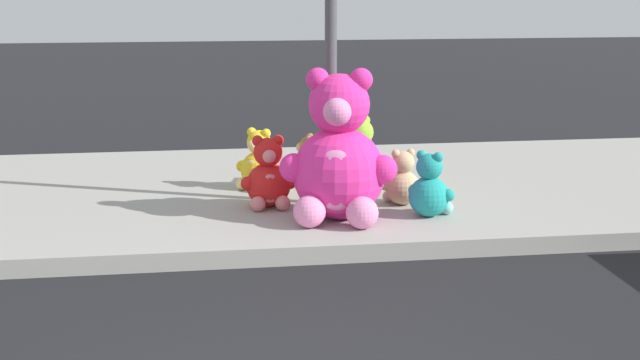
{
  "coord_description": "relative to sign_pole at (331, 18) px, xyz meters",
  "views": [
    {
      "loc": [
        -0.4,
        -3.96,
        2.2
      ],
      "look_at": [
        0.78,
        3.6,
        0.55
      ],
      "focal_mm": 52.72,
      "sensor_mm": 36.0,
      "label": 1
    }
  ],
  "objects": [
    {
      "name": "plush_teal",
      "position": [
        0.78,
        -0.6,
        -1.46
      ],
      "size": [
        0.42,
        0.42,
        0.58
      ],
      "color": "teal",
      "rests_on": "sidewalk"
    },
    {
      "name": "plush_tan",
      "position": [
        0.65,
        -0.13,
        -1.49
      ],
      "size": [
        0.4,
        0.36,
        0.52
      ],
      "color": "tan",
      "rests_on": "sidewalk"
    },
    {
      "name": "plush_red",
      "position": [
        -0.58,
        -0.05,
        -1.43
      ],
      "size": [
        0.51,
        0.45,
        0.66
      ],
      "color": "red",
      "rests_on": "sidewalk"
    },
    {
      "name": "sign_pole",
      "position": [
        0.0,
        0.0,
        0.0
      ],
      "size": [
        0.56,
        0.11,
        3.2
      ],
      "color": "#4C4C51",
      "rests_on": "sidewalk"
    },
    {
      "name": "sidewalk",
      "position": [
        -1.0,
        0.8,
        -1.77
      ],
      "size": [
        28.0,
        4.4,
        0.15
      ],
      "primitive_type": "cube",
      "color": "#9E9B93",
      "rests_on": "ground_plane"
    },
    {
      "name": "plush_pink_large",
      "position": [
        -0.03,
        -0.59,
        -1.17
      ],
      "size": [
        0.99,
        0.92,
        1.31
      ],
      "color": "#F22D93",
      "rests_on": "sidewalk"
    },
    {
      "name": "plush_yellow",
      "position": [
        -0.6,
        0.74,
        -1.46
      ],
      "size": [
        0.43,
        0.44,
        0.61
      ],
      "color": "yellow",
      "rests_on": "sidewalk"
    },
    {
      "name": "plush_lime",
      "position": [
        0.43,
        0.86,
        -1.42
      ],
      "size": [
        0.49,
        0.49,
        0.69
      ],
      "color": "#8CD133",
      "rests_on": "sidewalk"
    },
    {
      "name": "plush_brown",
      "position": [
        -0.09,
        0.86,
        -1.49
      ],
      "size": [
        0.36,
        0.39,
        0.51
      ],
      "color": "olive",
      "rests_on": "sidewalk"
    }
  ]
}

